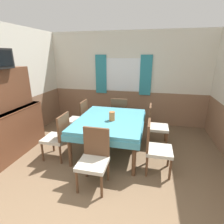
% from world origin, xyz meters
% --- Properties ---
extents(wall_back, '(4.88, 0.10, 2.60)m').
position_xyz_m(wall_back, '(-0.01, 4.00, 1.31)').
color(wall_back, silver).
rests_on(wall_back, ground_plane).
extents(wall_left, '(0.05, 4.38, 2.60)m').
position_xyz_m(wall_left, '(-2.27, 1.99, 1.30)').
color(wall_left, silver).
rests_on(wall_left, ground_plane).
extents(dining_table, '(1.36, 1.64, 0.73)m').
position_xyz_m(dining_table, '(-0.07, 2.24, 0.63)').
color(dining_table, teal).
rests_on(dining_table, ground_plane).
extents(chair_left_near, '(0.44, 0.44, 0.92)m').
position_xyz_m(chair_left_near, '(-0.99, 1.73, 0.49)').
color(chair_left_near, brown).
rests_on(chair_left_near, ground_plane).
extents(chair_head_near, '(0.44, 0.44, 0.92)m').
position_xyz_m(chair_head_near, '(-0.07, 1.18, 0.49)').
color(chair_head_near, brown).
rests_on(chair_head_near, ground_plane).
extents(chair_head_window, '(0.44, 0.44, 0.92)m').
position_xyz_m(chair_head_window, '(-0.07, 3.30, 0.49)').
color(chair_head_window, brown).
rests_on(chair_head_window, ground_plane).
extents(chair_right_near, '(0.44, 0.44, 0.92)m').
position_xyz_m(chair_right_near, '(0.85, 1.73, 0.49)').
color(chair_right_near, brown).
rests_on(chair_right_near, ground_plane).
extents(chair_right_far, '(0.44, 0.44, 0.92)m').
position_xyz_m(chair_right_far, '(0.85, 2.75, 0.49)').
color(chair_right_far, brown).
rests_on(chair_right_far, ground_plane).
extents(chair_left_far, '(0.44, 0.44, 0.92)m').
position_xyz_m(chair_left_far, '(-0.99, 2.75, 0.49)').
color(chair_left_far, brown).
rests_on(chair_left_far, ground_plane).
extents(sideboard, '(0.46, 1.42, 1.74)m').
position_xyz_m(sideboard, '(-2.02, 1.71, 0.73)').
color(sideboard, brown).
rests_on(sideboard, ground_plane).
extents(vase, '(0.12, 0.12, 0.18)m').
position_xyz_m(vase, '(-0.02, 2.16, 0.82)').
color(vase, '#B26B38').
rests_on(vase, dining_table).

